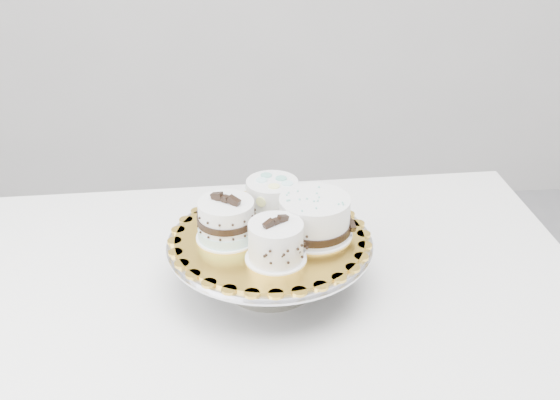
{
  "coord_description": "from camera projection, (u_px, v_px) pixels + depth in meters",
  "views": [
    {
      "loc": [
        -0.07,
        -0.99,
        1.49
      ],
      "look_at": [
        0.01,
        0.06,
        0.91
      ],
      "focal_mm": 45.0,
      "sensor_mm": 36.0,
      "label": 1
    }
  ],
  "objects": [
    {
      "name": "cake_stand",
      "position": [
        270.0,
        254.0,
        1.24
      ],
      "size": [
        0.36,
        0.36,
        0.1
      ],
      "color": "gray",
      "rests_on": "table"
    },
    {
      "name": "table",
      "position": [
        254.0,
        323.0,
        1.29
      ],
      "size": [
        1.27,
        0.88,
        0.75
      ],
      "rotation": [
        0.0,
        0.0,
        0.05
      ],
      "color": "white",
      "rests_on": "floor"
    },
    {
      "name": "cake_ribbon",
      "position": [
        315.0,
        218.0,
        1.21
      ],
      "size": [
        0.14,
        0.14,
        0.07
      ],
      "rotation": [
        0.0,
        0.0,
        0.15
      ],
      "color": "white",
      "rests_on": "cake_board"
    },
    {
      "name": "cake_board",
      "position": [
        270.0,
        238.0,
        1.22
      ],
      "size": [
        0.41,
        0.41,
        0.0
      ],
      "primitive_type": "cylinder",
      "rotation": [
        0.0,
        0.0,
        0.29
      ],
      "color": "gold",
      "rests_on": "cake_stand"
    },
    {
      "name": "cake_dots",
      "position": [
        272.0,
        198.0,
        1.27
      ],
      "size": [
        0.12,
        0.12,
        0.07
      ],
      "rotation": [
        0.0,
        0.0,
        0.2
      ],
      "color": "white",
      "rests_on": "cake_board"
    },
    {
      "name": "cake_swirl",
      "position": [
        276.0,
        242.0,
        1.14
      ],
      "size": [
        0.13,
        0.13,
        0.08
      ],
      "rotation": [
        0.0,
        0.0,
        0.6
      ],
      "color": "white",
      "rests_on": "cake_board"
    },
    {
      "name": "cake_banded",
      "position": [
        227.0,
        221.0,
        1.2
      ],
      "size": [
        0.13,
        0.13,
        0.09
      ],
      "rotation": [
        0.0,
        0.0,
        -0.6
      ],
      "color": "white",
      "rests_on": "cake_board"
    }
  ]
}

